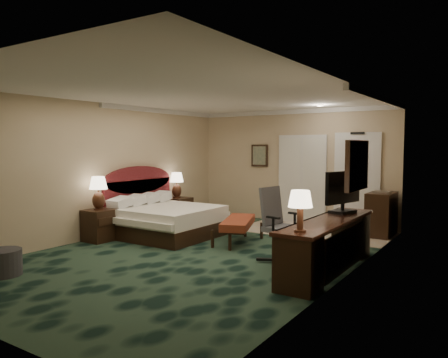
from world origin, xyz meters
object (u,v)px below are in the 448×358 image
Objects in this scene: nightstand_near at (100,225)px; lamp_near at (98,193)px; nightstand_far at (179,210)px; desk at (328,245)px; bed_bench at (238,231)px; ottoman at (3,263)px; minibar at (381,214)px; lamp_far at (177,185)px; tv at (343,192)px; bed at (167,221)px; desk_chair at (284,226)px.

nightstand_near is 0.63m from lamp_near.
desk is (4.43, -1.98, 0.08)m from nightstand_far.
ottoman is (-1.71, -3.62, -0.05)m from bed_bench.
minibar is (4.45, 1.06, 0.15)m from nightstand_far.
lamp_far is 4.90m from desk.
lamp_far is 0.68× the size of minibar.
desk is at bearing 5.63° from nightstand_near.
nightstand_far is at bearing 90.13° from lamp_near.
tv is (4.44, -1.26, 0.20)m from lamp_far.
minibar is at bearing 13.37° from nightstand_far.
ottoman is at bearing -82.31° from nightstand_far.
lamp_far is 1.18× the size of ottoman.
desk reaches higher than bed.
lamp_near is at bearing 105.44° from ottoman.
nightstand_near is at bearing 105.35° from ottoman.
lamp_far is 4.80m from ottoman.
ottoman is (0.67, -4.69, -0.72)m from lamp_far.
tv reaches higher than lamp_far.
minibar is at bearing 38.13° from lamp_near.
desk is (3.64, -0.61, 0.08)m from bed.
ottoman is (0.63, -2.31, -0.12)m from nightstand_near.
lamp_far is 4.64m from minibar.
tv reaches higher than desk_chair.
ottoman is at bearing -74.65° from nightstand_near.
lamp_near is 1.24× the size of ottoman.
lamp_near is 2.41m from lamp_far.
ottoman is at bearing -123.44° from minibar.
ottoman is at bearing -144.13° from desk.
bed is 1.40× the size of bed_bench.
nightstand_near is at bearing -89.90° from nightstand_far.
lamp_near reaches higher than ottoman.
lamp_near is at bearing -174.11° from desk.
minibar reaches higher than nightstand_near.
desk_chair is at bearing 7.85° from lamp_near.
desk_chair is (2.90, -0.56, 0.29)m from bed.
lamp_near reaches higher than desk_chair.
desk is at bearing 6.81° from desk_chair.
lamp_near is (0.00, -0.02, 0.63)m from nightstand_near.
tv is (4.41, -1.28, 0.81)m from nightstand_far.
nightstand_near is at bearing -127.10° from bed.
tv is at bearing -27.28° from bed_bench.
minibar reaches higher than desk.
lamp_near is 0.72× the size of minibar.
desk_chair is (1.35, -0.82, 0.36)m from bed_bench.
bed reaches higher than ottoman.
nightstand_near is at bearing -161.58° from desk_chair.
lamp_far is (-0.04, 2.41, -0.03)m from lamp_near.
desk is at bearing -23.57° from lamp_far.
nightstand_far is 2.60m from bed_bench.
bed_bench is (2.35, -1.10, -0.07)m from nightstand_far.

